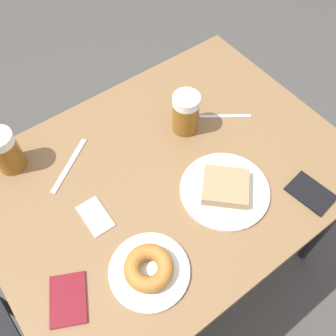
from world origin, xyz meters
The scene contains 11 objects.
ground_plane centered at (0.00, 0.00, 0.00)m, with size 8.00×8.00×0.00m, color #474442.
table centered at (0.00, 0.00, 0.66)m, with size 0.80×1.08×0.71m.
plate_with_cake centered at (-0.15, -0.09, 0.73)m, with size 0.26×0.26×0.04m.
plate_with_donut centered at (-0.22, 0.22, 0.73)m, with size 0.21×0.21×0.05m.
beer_mug_left centered at (0.30, 0.36, 0.78)m, with size 0.08×0.08×0.14m.
beer_mug_center centered at (0.10, -0.15, 0.78)m, with size 0.08×0.08×0.14m.
napkin_folded centered at (0.00, 0.25, 0.72)m, with size 0.11×0.07×0.00m.
fork centered at (0.06, -0.28, 0.72)m, with size 0.11×0.15×0.00m.
knife centered at (0.20, 0.23, 0.72)m, with size 0.13×0.18×0.00m.
passport_near_edge centered at (-0.31, -0.29, 0.72)m, with size 0.14×0.10×0.01m.
passport_far_edge centered at (-0.15, 0.42, 0.72)m, with size 0.15×0.14×0.01m.
Camera 1 is at (-0.49, 0.36, 1.65)m, focal length 40.00 mm.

